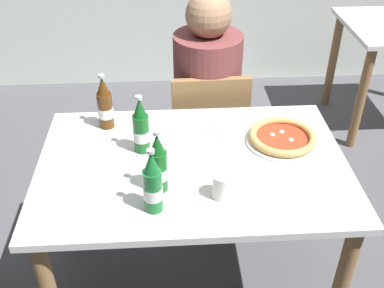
{
  "coord_description": "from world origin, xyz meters",
  "views": [
    {
      "loc": [
        -0.09,
        -1.42,
        1.83
      ],
      "look_at": [
        0.0,
        0.05,
        0.8
      ],
      "focal_mm": 43.16,
      "sensor_mm": 36.0,
      "label": 1
    }
  ],
  "objects_px": {
    "chair_behind_table": "(208,132)",
    "beer_bottle_center": "(105,105)",
    "beer_bottle_right": "(141,128)",
    "beer_bottle_left": "(158,166)",
    "paper_cup": "(223,186)",
    "dining_table_main": "(193,184)",
    "pizza_margherita_near": "(282,138)",
    "napkin_with_cutlery": "(214,132)",
    "diner_seated": "(207,110)",
    "beer_bottle_extra": "(153,185)"
  },
  "relations": [
    {
      "from": "chair_behind_table",
      "to": "beer_bottle_center",
      "type": "bearing_deg",
      "value": 33.43
    },
    {
      "from": "beer_bottle_center",
      "to": "beer_bottle_right",
      "type": "height_order",
      "value": "same"
    },
    {
      "from": "beer_bottle_left",
      "to": "paper_cup",
      "type": "distance_m",
      "value": 0.24
    },
    {
      "from": "dining_table_main",
      "to": "paper_cup",
      "type": "distance_m",
      "value": 0.28
    },
    {
      "from": "pizza_margherita_near",
      "to": "napkin_with_cutlery",
      "type": "bearing_deg",
      "value": 161.81
    },
    {
      "from": "beer_bottle_right",
      "to": "napkin_with_cutlery",
      "type": "xyz_separation_m",
      "value": [
        0.3,
        0.11,
        -0.1
      ]
    },
    {
      "from": "beer_bottle_right",
      "to": "napkin_with_cutlery",
      "type": "relative_size",
      "value": 1.31
    },
    {
      "from": "dining_table_main",
      "to": "beer_bottle_center",
      "type": "xyz_separation_m",
      "value": [
        -0.35,
        0.28,
        0.22
      ]
    },
    {
      "from": "chair_behind_table",
      "to": "pizza_margherita_near",
      "type": "xyz_separation_m",
      "value": [
        0.26,
        -0.5,
        0.29
      ]
    },
    {
      "from": "pizza_margherita_near",
      "to": "beer_bottle_right",
      "type": "distance_m",
      "value": 0.58
    },
    {
      "from": "beer_bottle_center",
      "to": "paper_cup",
      "type": "bearing_deg",
      "value": -47.45
    },
    {
      "from": "beer_bottle_center",
      "to": "paper_cup",
      "type": "xyz_separation_m",
      "value": [
        0.44,
        -0.48,
        -0.06
      ]
    },
    {
      "from": "napkin_with_cutlery",
      "to": "beer_bottle_left",
      "type": "bearing_deg",
      "value": -123.41
    },
    {
      "from": "napkin_with_cutlery",
      "to": "dining_table_main",
      "type": "bearing_deg",
      "value": -116.75
    },
    {
      "from": "paper_cup",
      "to": "beer_bottle_right",
      "type": "bearing_deg",
      "value": 134.0
    },
    {
      "from": "chair_behind_table",
      "to": "beer_bottle_left",
      "type": "bearing_deg",
      "value": 70.18
    },
    {
      "from": "chair_behind_table",
      "to": "napkin_with_cutlery",
      "type": "bearing_deg",
      "value": 86.01
    },
    {
      "from": "diner_seated",
      "to": "beer_bottle_left",
      "type": "bearing_deg",
      "value": -106.88
    },
    {
      "from": "beer_bottle_left",
      "to": "paper_cup",
      "type": "bearing_deg",
      "value": -14.34
    },
    {
      "from": "chair_behind_table",
      "to": "beer_bottle_extra",
      "type": "bearing_deg",
      "value": 71.08
    },
    {
      "from": "dining_table_main",
      "to": "paper_cup",
      "type": "relative_size",
      "value": 12.63
    },
    {
      "from": "chair_behind_table",
      "to": "napkin_with_cutlery",
      "type": "xyz_separation_m",
      "value": [
        -0.02,
        -0.41,
        0.27
      ]
    },
    {
      "from": "beer_bottle_extra",
      "to": "paper_cup",
      "type": "bearing_deg",
      "value": 11.14
    },
    {
      "from": "chair_behind_table",
      "to": "diner_seated",
      "type": "height_order",
      "value": "diner_seated"
    },
    {
      "from": "beer_bottle_extra",
      "to": "napkin_with_cutlery",
      "type": "distance_m",
      "value": 0.53
    },
    {
      "from": "diner_seated",
      "to": "beer_bottle_left",
      "type": "distance_m",
      "value": 0.89
    },
    {
      "from": "beer_bottle_left",
      "to": "beer_bottle_right",
      "type": "relative_size",
      "value": 1.0
    },
    {
      "from": "beer_bottle_left",
      "to": "paper_cup",
      "type": "relative_size",
      "value": 2.6
    },
    {
      "from": "chair_behind_table",
      "to": "beer_bottle_right",
      "type": "bearing_deg",
      "value": 57.01
    },
    {
      "from": "beer_bottle_left",
      "to": "beer_bottle_extra",
      "type": "bearing_deg",
      "value": -100.34
    },
    {
      "from": "beer_bottle_left",
      "to": "napkin_with_cutlery",
      "type": "distance_m",
      "value": 0.43
    },
    {
      "from": "dining_table_main",
      "to": "beer_bottle_center",
      "type": "distance_m",
      "value": 0.5
    },
    {
      "from": "beer_bottle_center",
      "to": "beer_bottle_right",
      "type": "xyz_separation_m",
      "value": [
        0.16,
        -0.19,
        0.0
      ]
    },
    {
      "from": "diner_seated",
      "to": "beer_bottle_right",
      "type": "bearing_deg",
      "value": -118.78
    },
    {
      "from": "dining_table_main",
      "to": "beer_bottle_extra",
      "type": "xyz_separation_m",
      "value": [
        -0.15,
        -0.25,
        0.22
      ]
    },
    {
      "from": "paper_cup",
      "to": "chair_behind_table",
      "type": "bearing_deg",
      "value": 88.13
    },
    {
      "from": "chair_behind_table",
      "to": "beer_bottle_left",
      "type": "distance_m",
      "value": 0.88
    },
    {
      "from": "beer_bottle_left",
      "to": "dining_table_main",
      "type": "bearing_deg",
      "value": 48.97
    },
    {
      "from": "chair_behind_table",
      "to": "beer_bottle_right",
      "type": "relative_size",
      "value": 3.44
    },
    {
      "from": "diner_seated",
      "to": "dining_table_main",
      "type": "bearing_deg",
      "value": -99.94
    },
    {
      "from": "dining_table_main",
      "to": "beer_bottle_right",
      "type": "height_order",
      "value": "beer_bottle_right"
    },
    {
      "from": "beer_bottle_extra",
      "to": "chair_behind_table",
      "type": "bearing_deg",
      "value": 72.82
    },
    {
      "from": "dining_table_main",
      "to": "beer_bottle_right",
      "type": "distance_m",
      "value": 0.31
    },
    {
      "from": "chair_behind_table",
      "to": "pizza_margherita_near",
      "type": "relative_size",
      "value": 2.85
    },
    {
      "from": "beer_bottle_extra",
      "to": "napkin_with_cutlery",
      "type": "height_order",
      "value": "beer_bottle_extra"
    },
    {
      "from": "pizza_margherita_near",
      "to": "paper_cup",
      "type": "relative_size",
      "value": 3.14
    },
    {
      "from": "beer_bottle_center",
      "to": "beer_bottle_right",
      "type": "distance_m",
      "value": 0.24
    },
    {
      "from": "diner_seated",
      "to": "beer_bottle_right",
      "type": "distance_m",
      "value": 0.7
    },
    {
      "from": "napkin_with_cutlery",
      "to": "paper_cup",
      "type": "xyz_separation_m",
      "value": [
        -0.01,
        -0.41,
        0.04
      ]
    },
    {
      "from": "diner_seated",
      "to": "paper_cup",
      "type": "relative_size",
      "value": 12.73
    }
  ]
}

